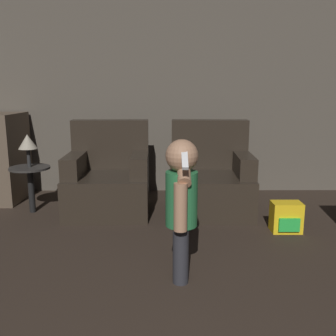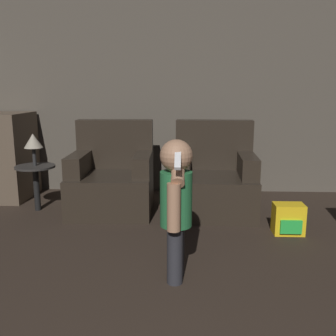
# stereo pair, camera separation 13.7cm
# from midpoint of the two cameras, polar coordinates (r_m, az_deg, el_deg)

# --- Properties ---
(wall_back) EXTENTS (8.40, 0.05, 2.60)m
(wall_back) POSITION_cam_midpoint_polar(r_m,az_deg,el_deg) (4.43, 0.57, 13.12)
(wall_back) COLOR #51493F
(wall_back) RESTS_ON ground_plane
(armchair_left) EXTENTS (0.81, 0.80, 0.89)m
(armchair_left) POSITION_cam_midpoint_polar(r_m,az_deg,el_deg) (3.80, -10.04, -1.86)
(armchair_left) COLOR black
(armchair_left) RESTS_ON ground_plane
(armchair_right) EXTENTS (0.82, 0.81, 0.89)m
(armchair_right) POSITION_cam_midpoint_polar(r_m,az_deg,el_deg) (3.77, 5.45, -1.86)
(armchair_right) COLOR black
(armchair_right) RESTS_ON ground_plane
(person_toddler) EXTENTS (0.20, 0.35, 0.91)m
(person_toddler) POSITION_cam_midpoint_polar(r_m,az_deg,el_deg) (2.32, 0.38, -4.78)
(person_toddler) COLOR #28282D
(person_toddler) RESTS_ON ground_plane
(toy_backpack) EXTENTS (0.25, 0.19, 0.26)m
(toy_backpack) POSITION_cam_midpoint_polar(r_m,az_deg,el_deg) (3.37, 16.46, -7.22)
(toy_backpack) COLOR yellow
(toy_backpack) RESTS_ON ground_plane
(side_table) EXTENTS (0.39, 0.39, 0.46)m
(side_table) POSITION_cam_midpoint_polar(r_m,az_deg,el_deg) (3.94, -21.20, -1.12)
(side_table) COLOR black
(side_table) RESTS_ON ground_plane
(lamp) EXTENTS (0.18, 0.18, 0.32)m
(lamp) POSITION_cam_midpoint_polar(r_m,az_deg,el_deg) (3.88, -21.56, 3.65)
(lamp) COLOR #262626
(lamp) RESTS_ON side_table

